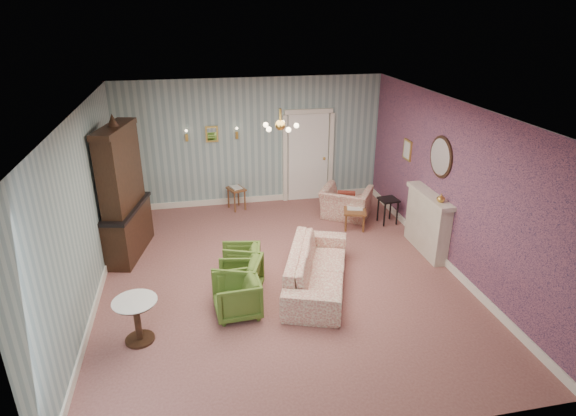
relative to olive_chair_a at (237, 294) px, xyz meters
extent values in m
plane|color=#925C54|center=(0.85, 0.94, -0.34)|extent=(7.00, 7.00, 0.00)
plane|color=white|center=(0.85, 0.94, 2.56)|extent=(7.00, 7.00, 0.00)
plane|color=gray|center=(0.85, 4.44, 1.11)|extent=(6.00, 0.00, 6.00)
plane|color=gray|center=(0.85, -2.56, 1.11)|extent=(6.00, 0.00, 6.00)
plane|color=gray|center=(-2.15, 0.94, 1.11)|extent=(0.00, 7.00, 7.00)
plane|color=gray|center=(3.85, 0.94, 1.11)|extent=(0.00, 7.00, 7.00)
plane|color=#B95C6B|center=(3.84, 0.94, 1.11)|extent=(0.00, 7.00, 7.00)
imported|color=#4B6A25|center=(0.00, 0.00, 0.00)|extent=(0.66, 0.70, 0.68)
imported|color=#4B6A25|center=(0.08, 0.53, 0.01)|extent=(0.84, 0.87, 0.71)
imported|color=#4B6A25|center=(0.16, 0.96, -0.01)|extent=(0.71, 0.74, 0.67)
imported|color=#A44A42|center=(1.38, 0.53, 0.11)|extent=(1.40, 2.38, 0.90)
imported|color=#A44A42|center=(2.72, 3.15, 0.11)|extent=(1.22, 1.11, 0.90)
imported|color=gold|center=(3.69, 0.94, 0.89)|extent=(0.15, 0.15, 0.15)
cube|color=maroon|center=(2.67, 3.00, 0.14)|extent=(0.41, 0.28, 0.39)
camera|label=1|loc=(-0.46, -6.13, 3.98)|focal=29.91mm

